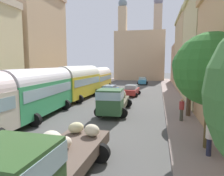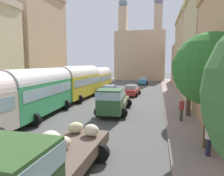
{
  "view_description": "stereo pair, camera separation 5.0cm",
  "coord_description": "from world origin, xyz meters",
  "px_view_note": "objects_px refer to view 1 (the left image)",
  "views": [
    {
      "loc": [
        5.31,
        0.1,
        4.58
      ],
      "look_at": [
        0.0,
        23.23,
        1.72
      ],
      "focal_mm": 32.37,
      "sensor_mm": 36.0,
      "label": 1
    },
    {
      "loc": [
        5.36,
        0.11,
        4.58
      ],
      "look_at": [
        0.0,
        23.23,
        1.72
      ],
      "focal_mm": 32.37,
      "sensor_mm": 36.0,
      "label": 2
    }
  ],
  "objects_px": {
    "cargo_truck_0": "(40,164)",
    "car_1": "(143,81)",
    "cargo_truck_1": "(114,100)",
    "car_3": "(110,90)",
    "parked_bus_1": "(40,90)",
    "pedestrian_2": "(188,102)",
    "pedestrian_0": "(209,137)",
    "pedestrian_1": "(182,109)",
    "parked_bus_3": "(99,78)",
    "parked_bus_2": "(80,81)",
    "car_0": "(131,90)"
  },
  "relations": [
    {
      "from": "car_1",
      "to": "pedestrian_1",
      "type": "height_order",
      "value": "pedestrian_1"
    },
    {
      "from": "cargo_truck_1",
      "to": "pedestrian_2",
      "type": "height_order",
      "value": "cargo_truck_1"
    },
    {
      "from": "parked_bus_2",
      "to": "car_0",
      "type": "height_order",
      "value": "parked_bus_2"
    },
    {
      "from": "cargo_truck_1",
      "to": "pedestrian_0",
      "type": "relative_size",
      "value": 3.95
    },
    {
      "from": "pedestrian_0",
      "to": "pedestrian_1",
      "type": "height_order",
      "value": "pedestrian_1"
    },
    {
      "from": "pedestrian_0",
      "to": "car_0",
      "type": "bearing_deg",
      "value": 108.43
    },
    {
      "from": "parked_bus_3",
      "to": "pedestrian_0",
      "type": "xyz_separation_m",
      "value": [
        12.39,
        -23.25,
        -1.12
      ]
    },
    {
      "from": "parked_bus_1",
      "to": "pedestrian_1",
      "type": "xyz_separation_m",
      "value": [
        11.75,
        0.77,
        -1.26
      ]
    },
    {
      "from": "car_3",
      "to": "pedestrian_2",
      "type": "distance_m",
      "value": 13.48
    },
    {
      "from": "car_3",
      "to": "pedestrian_0",
      "type": "bearing_deg",
      "value": -63.04
    },
    {
      "from": "pedestrian_0",
      "to": "pedestrian_1",
      "type": "xyz_separation_m",
      "value": [
        -0.64,
        6.02,
        0.01
      ]
    },
    {
      "from": "parked_bus_2",
      "to": "cargo_truck_0",
      "type": "relative_size",
      "value": 1.28
    },
    {
      "from": "pedestrian_0",
      "to": "car_1",
      "type": "bearing_deg",
      "value": 99.52
    },
    {
      "from": "parked_bus_1",
      "to": "parked_bus_2",
      "type": "height_order",
      "value": "parked_bus_2"
    },
    {
      "from": "cargo_truck_0",
      "to": "pedestrian_1",
      "type": "distance_m",
      "value": 11.94
    },
    {
      "from": "cargo_truck_0",
      "to": "cargo_truck_1",
      "type": "distance_m",
      "value": 12.03
    },
    {
      "from": "parked_bus_3",
      "to": "pedestrian_2",
      "type": "height_order",
      "value": "parked_bus_3"
    },
    {
      "from": "parked_bus_2",
      "to": "pedestrian_0",
      "type": "relative_size",
      "value": 4.88
    },
    {
      "from": "parked_bus_2",
      "to": "parked_bus_1",
      "type": "bearing_deg",
      "value": -90.0
    },
    {
      "from": "parked_bus_2",
      "to": "car_3",
      "type": "bearing_deg",
      "value": 55.13
    },
    {
      "from": "parked_bus_2",
      "to": "cargo_truck_1",
      "type": "height_order",
      "value": "parked_bus_2"
    },
    {
      "from": "parked_bus_1",
      "to": "parked_bus_3",
      "type": "xyz_separation_m",
      "value": [
        0.0,
        18.0,
        -0.16
      ]
    },
    {
      "from": "parked_bus_2",
      "to": "pedestrian_0",
      "type": "xyz_separation_m",
      "value": [
        12.39,
        -14.25,
        -1.31
      ]
    },
    {
      "from": "cargo_truck_0",
      "to": "car_1",
      "type": "relative_size",
      "value": 1.89
    },
    {
      "from": "parked_bus_2",
      "to": "car_0",
      "type": "distance_m",
      "value": 7.73
    },
    {
      "from": "parked_bus_3",
      "to": "cargo_truck_1",
      "type": "relative_size",
      "value": 1.22
    },
    {
      "from": "parked_bus_3",
      "to": "pedestrian_0",
      "type": "bearing_deg",
      "value": -61.95
    },
    {
      "from": "cargo_truck_0",
      "to": "pedestrian_2",
      "type": "bearing_deg",
      "value": 64.66
    },
    {
      "from": "cargo_truck_0",
      "to": "car_3",
      "type": "distance_m",
      "value": 23.27
    },
    {
      "from": "cargo_truck_0",
      "to": "car_1",
      "type": "height_order",
      "value": "cargo_truck_0"
    },
    {
      "from": "car_0",
      "to": "pedestrian_0",
      "type": "bearing_deg",
      "value": -71.57
    },
    {
      "from": "parked_bus_3",
      "to": "car_3",
      "type": "distance_m",
      "value": 5.78
    },
    {
      "from": "parked_bus_3",
      "to": "car_1",
      "type": "height_order",
      "value": "parked_bus_3"
    },
    {
      "from": "parked_bus_1",
      "to": "car_1",
      "type": "xyz_separation_m",
      "value": [
        6.56,
        29.51,
        -1.52
      ]
    },
    {
      "from": "pedestrian_0",
      "to": "cargo_truck_1",
      "type": "bearing_deg",
      "value": 130.38
    },
    {
      "from": "parked_bus_2",
      "to": "car_0",
      "type": "bearing_deg",
      "value": 35.09
    },
    {
      "from": "parked_bus_2",
      "to": "car_3",
      "type": "xyz_separation_m",
      "value": [
        2.97,
        4.26,
        -1.65
      ]
    },
    {
      "from": "cargo_truck_0",
      "to": "pedestrian_0",
      "type": "xyz_separation_m",
      "value": [
        6.23,
        4.52,
        -0.21
      ]
    },
    {
      "from": "parked_bus_1",
      "to": "car_1",
      "type": "relative_size",
      "value": 2.39
    },
    {
      "from": "cargo_truck_1",
      "to": "pedestrian_1",
      "type": "distance_m",
      "value": 5.93
    },
    {
      "from": "pedestrian_1",
      "to": "parked_bus_1",
      "type": "bearing_deg",
      "value": -176.24
    },
    {
      "from": "parked_bus_3",
      "to": "pedestrian_2",
      "type": "xyz_separation_m",
      "value": [
        12.62,
        -14.13,
        -1.13
      ]
    },
    {
      "from": "parked_bus_1",
      "to": "car_1",
      "type": "height_order",
      "value": "parked_bus_1"
    },
    {
      "from": "pedestrian_1",
      "to": "cargo_truck_1",
      "type": "bearing_deg",
      "value": 165.58
    },
    {
      "from": "car_1",
      "to": "pedestrian_0",
      "type": "xyz_separation_m",
      "value": [
        5.83,
        -34.76,
        0.25
      ]
    },
    {
      "from": "car_1",
      "to": "car_3",
      "type": "bearing_deg",
      "value": -102.45
    },
    {
      "from": "parked_bus_1",
      "to": "cargo_truck_0",
      "type": "bearing_deg",
      "value": -57.77
    },
    {
      "from": "pedestrian_2",
      "to": "parked_bus_3",
      "type": "bearing_deg",
      "value": 131.76
    },
    {
      "from": "parked_bus_3",
      "to": "car_1",
      "type": "distance_m",
      "value": 13.32
    },
    {
      "from": "cargo_truck_1",
      "to": "car_3",
      "type": "distance_m",
      "value": 11.44
    }
  ]
}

